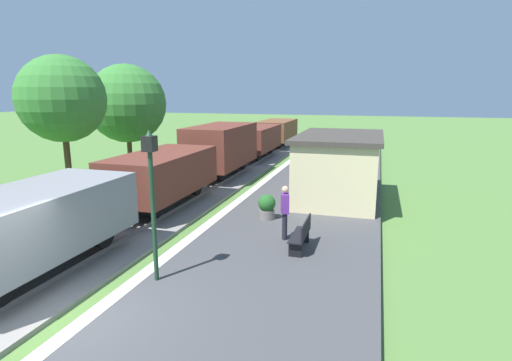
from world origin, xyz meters
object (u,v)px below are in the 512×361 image
person_waiting (285,210)px  bench_near_hut (302,234)px  potted_planter (267,206)px  station_hut (339,166)px  freight_train (221,153)px  lamp_post_near (151,179)px  tree_field_left (127,104)px  bench_down_platform (339,166)px  tree_trackside_far (62,99)px

person_waiting → bench_near_hut: bearing=116.3°
potted_planter → station_hut: bearing=59.8°
freight_train → station_hut: 7.67m
lamp_post_near → tree_field_left: tree_field_left is taller
bench_down_platform → potted_planter: potted_planter is taller
station_hut → tree_field_left: (-12.67, 3.57, 2.45)m
tree_trackside_far → tree_field_left: tree_trackside_far is taller
tree_trackside_far → bench_down_platform: bearing=33.1°
freight_train → potted_planter: freight_train is taller
person_waiting → lamp_post_near: bearing=41.2°
bench_near_hut → potted_planter: bearing=124.1°
bench_near_hut → tree_trackside_far: size_ratio=0.23×
bench_down_platform → potted_planter: 9.16m
freight_train → lamp_post_near: bearing=-75.7°
potted_planter → tree_trackside_far: size_ratio=0.14×
potted_planter → tree_field_left: bearing=145.0°
potted_planter → tree_field_left: 13.23m
station_hut → lamp_post_near: size_ratio=1.57×
bench_down_platform → potted_planter: (-1.75, -8.99, 0.00)m
station_hut → bench_near_hut: bearing=-94.0°
lamp_post_near → tree_trackside_far: bearing=140.5°
person_waiting → tree_trackside_far: tree_trackside_far is taller
potted_planter → bench_near_hut: bearing=-55.9°
tree_trackside_far → bench_near_hut: bearing=-19.2°
bench_down_platform → bench_near_hut: bearing=-90.0°
person_waiting → station_hut: bearing=-117.4°
freight_train → bench_near_hut: 11.79m
freight_train → lamp_post_near: 13.36m
freight_train → potted_planter: (4.60, -7.31, -0.74)m
person_waiting → potted_planter: size_ratio=1.87×
person_waiting → lamp_post_near: size_ratio=0.46×
station_hut → potted_planter: bearing=-120.2°
bench_down_platform → tree_field_left: bearing=-172.3°
freight_train → bench_down_platform: bearing=14.8°
lamp_post_near → tree_field_left: bearing=125.3°
bench_near_hut → lamp_post_near: 4.76m
tree_trackside_far → potted_planter: bearing=-8.3°
tree_trackside_far → freight_train: bearing=48.4°
tree_trackside_far → person_waiting: bearing=-16.8°
person_waiting → tree_field_left: tree_field_left is taller
freight_train → person_waiting: size_ratio=19.06×
bench_down_platform → tree_trackside_far: 14.32m
freight_train → tree_trackside_far: size_ratio=5.09×
bench_down_platform → station_hut: bearing=-85.1°
freight_train → station_hut: (6.80, -3.54, 0.19)m
tree_field_left → person_waiting: bearing=-38.5°
bench_down_platform → potted_planter: bearing=-101.0°
freight_train → person_waiting: 10.77m
freight_train → station_hut: bearing=-27.5°
bench_near_hut → bench_down_platform: 11.58m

